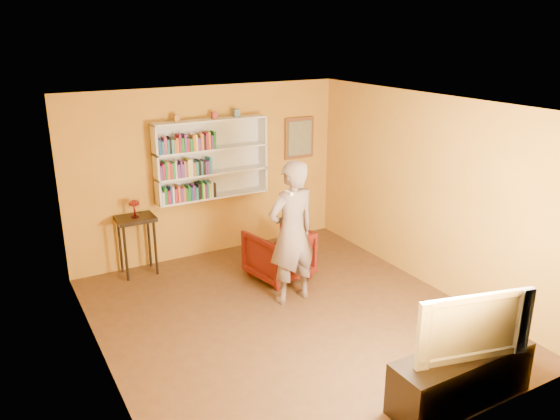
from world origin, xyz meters
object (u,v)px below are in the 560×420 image
(ruby_lustre, at_px, (134,205))
(console_table, at_px, (136,227))
(bookshelf, at_px, (210,158))
(tv_cabinet, at_px, (461,377))
(person, at_px, (292,233))
(armchair, at_px, (279,254))
(television, at_px, (468,322))

(ruby_lustre, bearing_deg, console_table, 123.69)
(bookshelf, bearing_deg, tv_cabinet, -82.02)
(ruby_lustre, bearing_deg, person, -49.70)
(tv_cabinet, bearing_deg, armchair, 92.74)
(bookshelf, bearing_deg, console_table, -172.87)
(person, bearing_deg, console_table, -54.67)
(console_table, xyz_separation_m, armchair, (1.77, -1.14, -0.37))
(armchair, bearing_deg, television, 81.67)
(console_table, relative_size, armchair, 1.10)
(armchair, xyz_separation_m, tv_cabinet, (0.16, -3.36, -0.10))
(tv_cabinet, bearing_deg, bookshelf, 97.98)
(bookshelf, height_order, ruby_lustre, bookshelf)
(armchair, height_order, person, person)
(person, distance_m, television, 2.68)
(bookshelf, relative_size, console_table, 2.00)
(person, bearing_deg, tv_cabinet, 92.81)
(person, xyz_separation_m, television, (0.36, -2.65, -0.09))
(console_table, xyz_separation_m, tv_cabinet, (1.93, -4.50, -0.47))
(console_table, bearing_deg, television, -66.79)
(console_table, bearing_deg, person, -49.70)
(armchair, height_order, tv_cabinet, armchair)
(ruby_lustre, bearing_deg, armchair, -32.86)
(armchair, bearing_deg, bookshelf, -80.36)
(console_table, bearing_deg, armchair, -32.86)
(bookshelf, distance_m, ruby_lustre, 1.38)
(bookshelf, xyz_separation_m, person, (0.29, -2.01, -0.62))
(console_table, bearing_deg, tv_cabinet, -66.79)
(person, relative_size, tv_cabinet, 1.27)
(television, bearing_deg, bookshelf, 111.95)
(console_table, distance_m, ruby_lustre, 0.34)
(ruby_lustre, relative_size, armchair, 0.31)
(console_table, relative_size, tv_cabinet, 0.59)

